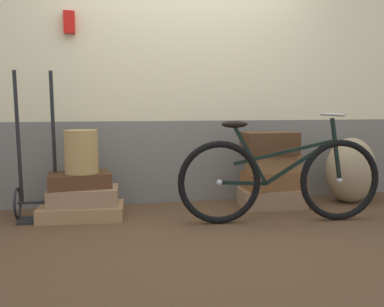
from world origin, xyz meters
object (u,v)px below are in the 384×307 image
(suitcase_6, at_px, (270,143))
(burlap_sack, at_px, (351,170))
(suitcase_3, at_px, (272,198))
(luggage_trolley, at_px, (38,184))
(suitcase_2, at_px, (79,180))
(suitcase_5, at_px, (273,163))
(suitcase_0, at_px, (82,212))
(bicycle, at_px, (280,179))
(suitcase_1, at_px, (84,196))
(wicker_basket, at_px, (81,152))
(suitcase_4, at_px, (273,180))

(suitcase_6, height_order, burlap_sack, suitcase_6)
(suitcase_3, xyz_separation_m, luggage_trolley, (-2.17, 0.04, 0.22))
(suitcase_2, distance_m, suitcase_3, 1.83)
(suitcase_5, bearing_deg, suitcase_3, 123.56)
(suitcase_0, relative_size, bicycle, 0.41)
(suitcase_1, distance_m, wicker_basket, 0.39)
(suitcase_0, distance_m, suitcase_5, 1.84)
(luggage_trolley, bearing_deg, suitcase_2, -8.31)
(suitcase_4, bearing_deg, suitcase_5, -154.01)
(suitcase_1, distance_m, suitcase_4, 1.79)
(suitcase_5, xyz_separation_m, luggage_trolley, (-2.17, 0.05, -0.13))
(suitcase_5, xyz_separation_m, suitcase_6, (-0.05, -0.02, 0.19))
(suitcase_0, distance_m, suitcase_6, 1.84)
(burlap_sack, distance_m, bicycle, 1.15)
(suitcase_5, distance_m, bicycle, 0.53)
(suitcase_2, bearing_deg, suitcase_3, -6.10)
(suitcase_6, relative_size, burlap_sack, 0.76)
(burlap_sack, bearing_deg, wicker_basket, -178.80)
(suitcase_2, height_order, luggage_trolley, luggage_trolley)
(suitcase_4, relative_size, luggage_trolley, 0.44)
(burlap_sack, bearing_deg, suitcase_2, -179.06)
(suitcase_0, bearing_deg, suitcase_2, 117.26)
(suitcase_3, height_order, bicycle, bicycle)
(suitcase_2, xyz_separation_m, suitcase_3, (1.81, 0.01, -0.25))
(suitcase_0, height_order, suitcase_6, suitcase_6)
(suitcase_1, relative_size, luggage_trolley, 0.46)
(suitcase_1, bearing_deg, bicycle, -12.37)
(wicker_basket, xyz_separation_m, burlap_sack, (2.66, 0.06, -0.26))
(suitcase_4, distance_m, suitcase_5, 0.17)
(suitcase_0, xyz_separation_m, suitcase_3, (1.80, 0.05, 0.03))
(suitcase_2, relative_size, suitcase_5, 1.13)
(suitcase_0, distance_m, suitcase_1, 0.14)
(suitcase_0, relative_size, suitcase_2, 1.35)
(suitcase_2, height_order, suitcase_4, suitcase_2)
(suitcase_2, relative_size, suitcase_3, 0.86)
(suitcase_6, bearing_deg, wicker_basket, -179.60)
(burlap_sack, bearing_deg, suitcase_3, -177.91)
(suitcase_1, xyz_separation_m, suitcase_2, (-0.04, 0.03, 0.14))
(suitcase_0, xyz_separation_m, wicker_basket, (0.01, 0.03, 0.53))
(suitcase_4, height_order, suitcase_5, suitcase_5)
(suitcase_3, relative_size, suitcase_5, 1.31)
(suitcase_4, bearing_deg, suitcase_6, -155.88)
(suitcase_1, bearing_deg, burlap_sack, 5.09)
(suitcase_5, bearing_deg, bicycle, -109.93)
(suitcase_2, distance_m, suitcase_5, 1.82)
(suitcase_5, distance_m, suitcase_6, 0.20)
(suitcase_1, relative_size, wicker_basket, 1.57)
(suitcase_0, bearing_deg, suitcase_6, 5.53)
(suitcase_0, height_order, suitcase_5, suitcase_5)
(suitcase_1, height_order, suitcase_4, suitcase_4)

